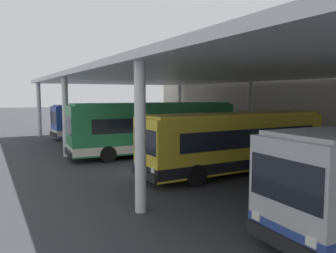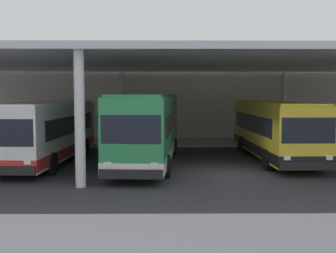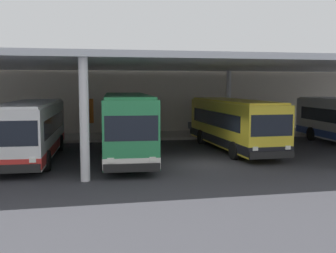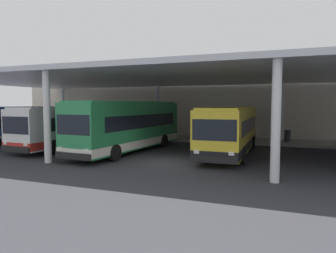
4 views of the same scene
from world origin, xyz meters
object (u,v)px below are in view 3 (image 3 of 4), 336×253
object	(u,v)px
bench_waiting	(199,127)
trash_bin	(243,127)
bus_far_bay	(233,124)
bus_middle_bay	(127,125)
bus_second_bay	(31,130)
banner_sign	(89,113)

from	to	relation	value
bench_waiting	trash_bin	size ratio (longest dim) A/B	1.84
bus_far_bay	bench_waiting	bearing A→B (deg)	90.12
bus_middle_bay	bench_waiting	size ratio (longest dim) A/B	6.38
bus_middle_bay	bus_far_bay	bearing A→B (deg)	11.33
bus_second_bay	trash_bin	xyz separation A→B (m)	(15.68, 8.31, -0.98)
bus_middle_bay	bus_second_bay	bearing A→B (deg)	175.42
bus_second_bay	bus_middle_bay	size ratio (longest dim) A/B	0.93
bench_waiting	bus_far_bay	bearing A→B (deg)	-89.88
bus_second_bay	trash_bin	distance (m)	17.78
trash_bin	banner_sign	distance (m)	12.52
bench_waiting	trash_bin	distance (m)	3.65
trash_bin	banner_sign	bearing A→B (deg)	-177.07
bench_waiting	trash_bin	xyz separation A→B (m)	(3.65, -0.24, 0.01)
bus_far_bay	bus_middle_bay	bearing A→B (deg)	-168.67
banner_sign	bench_waiting	bearing A→B (deg)	5.70
bench_waiting	trash_bin	bearing A→B (deg)	-3.78
trash_bin	bench_waiting	bearing A→B (deg)	176.22
bus_middle_bay	bus_far_bay	world-z (taller)	bus_middle_bay
bus_middle_bay	banner_sign	size ratio (longest dim) A/B	3.59
bus_second_bay	banner_sign	world-z (taller)	banner_sign
bus_middle_bay	banner_sign	world-z (taller)	bus_middle_bay
bus_far_bay	banner_sign	distance (m)	11.08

